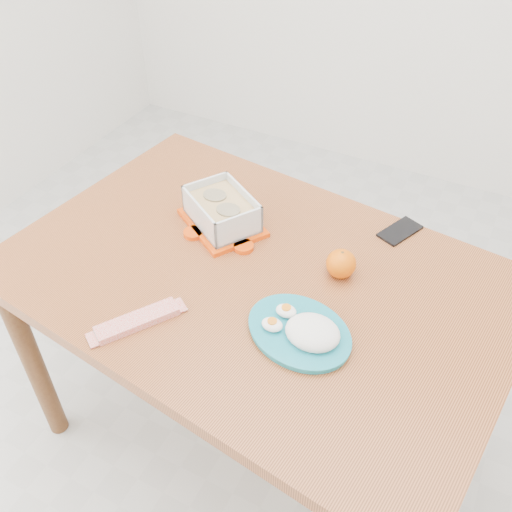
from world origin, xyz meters
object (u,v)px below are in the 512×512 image
at_px(dining_table, 256,299).
at_px(orange_fruit, 341,264).
at_px(smartphone, 400,231).
at_px(food_container, 222,211).
at_px(rice_plate, 303,330).

relative_size(dining_table, orange_fruit, 18.19).
distance_m(dining_table, smartphone, 0.44).
distance_m(food_container, rice_plate, 0.45).
distance_m(food_container, smartphone, 0.49).
xyz_separation_m(orange_fruit, smartphone, (0.09, 0.23, -0.03)).
xyz_separation_m(food_container, orange_fruit, (0.36, -0.04, -0.01)).
xyz_separation_m(rice_plate, smartphone, (0.09, 0.46, -0.02)).
bearing_deg(food_container, dining_table, -5.54).
height_order(dining_table, smartphone, smartphone).
bearing_deg(rice_plate, smartphone, 95.93).
bearing_deg(rice_plate, orange_fruit, 106.35).
height_order(orange_fruit, smartphone, orange_fruit).
xyz_separation_m(dining_table, orange_fruit, (0.19, 0.09, 0.13)).
height_order(dining_table, orange_fruit, orange_fruit).
xyz_separation_m(food_container, rice_plate, (0.36, -0.27, -0.03)).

